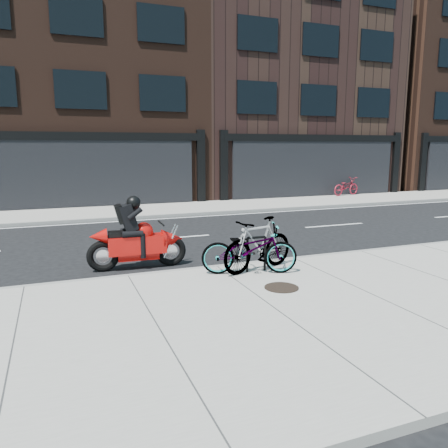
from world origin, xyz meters
name	(u,v)px	position (x,y,z in m)	size (l,w,h in m)	color
ground	(191,252)	(0.00, 0.00, 0.00)	(120.00, 120.00, 0.00)	black
sidewalk_near	(281,317)	(0.00, -5.00, 0.07)	(60.00, 6.00, 0.13)	gray
sidewalk_far	(139,211)	(0.00, 7.75, 0.07)	(60.00, 3.50, 0.13)	gray
building_center	(73,61)	(-2.00, 14.50, 7.25)	(12.00, 10.00, 14.50)	black
building_mideast	(274,91)	(10.00, 14.50, 6.25)	(12.00, 10.00, 12.50)	black
building_east	(421,95)	(22.00, 14.50, 6.50)	(10.00, 10.00, 13.00)	black
bike_rack	(256,251)	(0.65, -2.66, 0.59)	(0.46, 0.07, 0.78)	black
bicycle_front	(249,249)	(0.45, -2.75, 0.66)	(0.71, 2.04, 1.07)	gray
bicycle_rear	(258,244)	(0.73, -2.60, 0.71)	(0.55, 1.94, 1.17)	gray
motorcycle	(141,239)	(-1.52, -1.04, 0.70)	(2.30, 0.57, 1.72)	black
bicycle_far	(346,186)	(11.69, 9.00, 0.63)	(0.66, 1.89, 0.99)	maroon
manhole_cover	(281,287)	(0.62, -3.87, 0.14)	(0.66, 0.66, 0.01)	black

